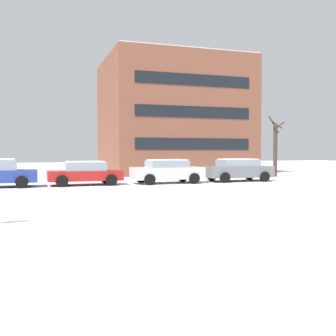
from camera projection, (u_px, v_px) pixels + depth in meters
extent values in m
plane|color=white|center=(10.00, 214.00, 12.36)|extent=(120.00, 120.00, 0.00)
cube|color=silver|center=(15.00, 200.00, 16.11)|extent=(80.00, 9.92, 0.00)
cylinder|color=black|center=(22.00, 180.00, 22.82)|extent=(0.64, 0.23, 0.64)
cylinder|color=black|center=(22.00, 182.00, 21.12)|extent=(0.64, 0.23, 0.64)
cube|color=red|center=(85.00, 175.00, 23.05)|extent=(4.13, 1.83, 0.56)
cube|color=#8C99A8|center=(85.00, 166.00, 23.03)|extent=(2.28, 1.66, 0.48)
cube|color=white|center=(85.00, 162.00, 23.02)|extent=(2.07, 1.53, 0.06)
cylinder|color=black|center=(105.00, 178.00, 24.35)|extent=(0.64, 0.23, 0.64)
cylinder|color=black|center=(111.00, 180.00, 22.65)|extent=(0.64, 0.23, 0.64)
cylinder|color=black|center=(60.00, 179.00, 23.47)|extent=(0.64, 0.23, 0.64)
cylinder|color=black|center=(62.00, 181.00, 21.77)|extent=(0.64, 0.23, 0.64)
cube|color=white|center=(167.00, 173.00, 24.38)|extent=(4.24, 1.89, 0.69)
cube|color=#8C99A8|center=(167.00, 164.00, 24.36)|extent=(2.34, 1.71, 0.41)
cube|color=white|center=(167.00, 160.00, 24.35)|extent=(2.13, 1.58, 0.06)
cylinder|color=black|center=(183.00, 177.00, 25.72)|extent=(0.64, 0.23, 0.64)
cylinder|color=black|center=(194.00, 178.00, 23.96)|extent=(0.64, 0.23, 0.64)
cylinder|color=black|center=(141.00, 178.00, 24.82)|extent=(0.64, 0.23, 0.64)
cylinder|color=black|center=(150.00, 179.00, 23.06)|extent=(0.64, 0.23, 0.64)
cube|color=slate|center=(238.00, 172.00, 26.07)|extent=(4.31, 1.90, 0.70)
cube|color=#8C99A8|center=(238.00, 163.00, 26.05)|extent=(2.38, 1.72, 0.42)
cube|color=white|center=(238.00, 159.00, 26.04)|extent=(2.17, 1.59, 0.06)
cylinder|color=black|center=(249.00, 175.00, 27.42)|extent=(0.64, 0.23, 0.64)
cylinder|color=black|center=(265.00, 177.00, 25.66)|extent=(0.64, 0.23, 0.64)
cylinder|color=black|center=(212.00, 176.00, 26.51)|extent=(0.64, 0.23, 0.64)
cylinder|color=black|center=(225.00, 178.00, 24.75)|extent=(0.64, 0.23, 0.64)
cylinder|color=#423326|center=(275.00, 151.00, 31.04)|extent=(0.30, 0.30, 3.94)
cylinder|color=#423326|center=(280.00, 126.00, 31.19)|extent=(0.30, 0.93, 0.59)
cylinder|color=#423326|center=(274.00, 125.00, 30.64)|extent=(0.63, 0.73, 1.34)
cylinder|color=#423326|center=(276.00, 124.00, 30.53)|extent=(0.87, 0.50, 0.73)
cube|color=brown|center=(172.00, 117.00, 36.95)|extent=(11.98, 10.61, 10.00)
cube|color=white|center=(172.00, 61.00, 36.75)|extent=(11.75, 10.40, 0.10)
cube|color=black|center=(194.00, 144.00, 32.00)|extent=(9.59, 0.04, 0.90)
cube|color=black|center=(194.00, 112.00, 31.90)|extent=(9.59, 0.04, 0.90)
cube|color=black|center=(195.00, 80.00, 31.80)|extent=(9.59, 0.04, 0.90)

